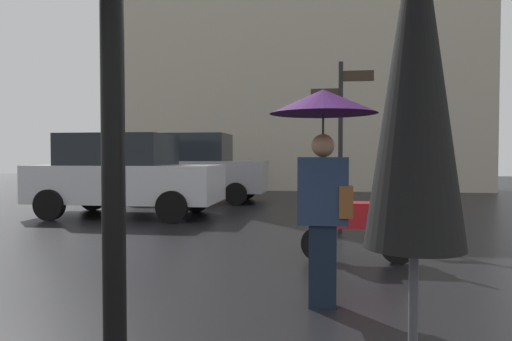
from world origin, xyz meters
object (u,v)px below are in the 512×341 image
(street_signpost, at_px, (341,130))
(parked_car_left, at_px, (125,174))
(folded_patio_umbrella_near, at_px, (416,96))
(pedestrian_with_umbrella, at_px, (324,137))
(parked_car_right, at_px, (195,168))
(parked_scooter, at_px, (354,219))

(street_signpost, bearing_deg, parked_car_left, 159.70)
(folded_patio_umbrella_near, relative_size, pedestrian_with_umbrella, 1.20)
(pedestrian_with_umbrella, relative_size, parked_car_right, 0.48)
(street_signpost, bearing_deg, parked_scooter, -87.98)
(parked_scooter, relative_size, street_signpost, 0.49)
(parked_car_right, bearing_deg, pedestrian_with_umbrella, -82.70)
(pedestrian_with_umbrella, distance_m, parked_car_right, 9.90)
(folded_patio_umbrella_near, height_order, parked_car_left, folded_patio_umbrella_near)
(parked_scooter, bearing_deg, parked_car_left, 140.54)
(parked_car_left, height_order, street_signpost, street_signpost)
(parked_scooter, bearing_deg, parked_car_right, 119.19)
(pedestrian_with_umbrella, height_order, parked_car_right, parked_car_right)
(pedestrian_with_umbrella, xyz_separation_m, parked_scooter, (0.41, 1.81, -0.97))
(folded_patio_umbrella_near, relative_size, parked_car_right, 0.57)
(parked_scooter, xyz_separation_m, parked_car_left, (-4.81, 3.95, 0.39))
(folded_patio_umbrella_near, xyz_separation_m, street_signpost, (0.02, 6.37, 0.23))
(folded_patio_umbrella_near, relative_size, parked_scooter, 1.61)
(folded_patio_umbrella_near, height_order, street_signpost, street_signpost)
(folded_patio_umbrella_near, xyz_separation_m, parked_car_left, (-4.71, 8.12, -0.64))
(parked_car_left, relative_size, parked_car_right, 1.00)
(pedestrian_with_umbrella, height_order, parked_car_left, pedestrian_with_umbrella)
(parked_car_right, relative_size, street_signpost, 1.37)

